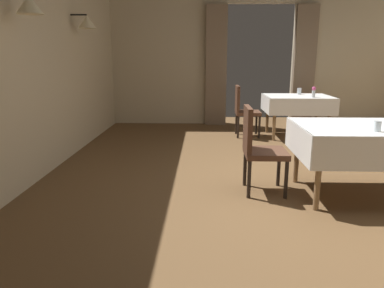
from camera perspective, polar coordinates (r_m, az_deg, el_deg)
ground at (r=4.14m, az=18.49°, el=-7.35°), size 10.08×10.08×0.00m
wall_left at (r=4.21m, az=-27.53°, el=13.15°), size 0.49×8.40×3.00m
wall_back at (r=7.97m, az=10.67°, el=13.97°), size 6.40×0.27×3.00m
dining_table_mid at (r=4.08m, az=25.49°, el=1.22°), size 1.34×1.03×0.75m
dining_table_far at (r=6.84m, az=16.40°, el=6.46°), size 1.18×0.93×0.75m
chair_mid_left at (r=3.88m, az=10.45°, el=-0.26°), size 0.44×0.44×0.93m
chair_far_left at (r=6.68m, az=8.18°, el=5.60°), size 0.44×0.44×0.93m
glass_mid_b at (r=3.79m, az=27.33°, el=2.52°), size 0.07×0.07×0.10m
flower_vase_far at (r=6.62m, az=18.74°, el=7.88°), size 0.07×0.07×0.19m
glass_far_b at (r=7.08m, az=16.65°, el=8.03°), size 0.08×0.08×0.12m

